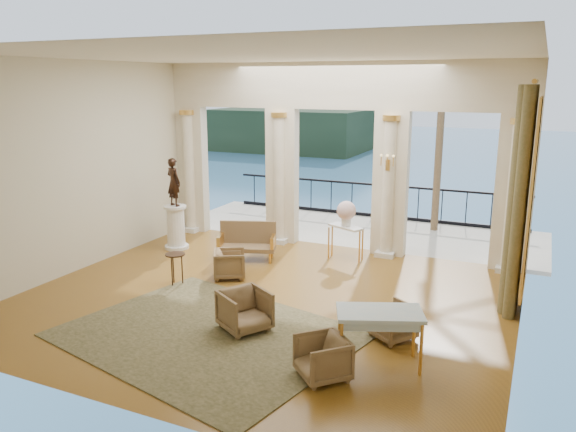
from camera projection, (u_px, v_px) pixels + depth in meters
The scene contains 23 objects.
floor at pixel (263, 300), 10.67m from camera, with size 9.00×9.00×0.00m, color #503213.
room_walls at pixel (230, 156), 9.01m from camera, with size 9.00×9.00×9.00m.
arcade at pixel (334, 144), 13.44m from camera, with size 9.00×0.56×4.50m.
terrace at pixel (357, 230), 15.81m from camera, with size 10.00×3.60×0.10m, color #B1A591.
balustrade at pixel (373, 204), 17.12m from camera, with size 9.00×0.06×1.03m.
palm_tree at pixel (443, 80), 14.74m from camera, with size 2.00×2.00×4.50m.
headland at pixel (297, 129), 85.39m from camera, with size 22.00×18.00×6.00m, color black.
sea at pixel (499, 170), 65.12m from camera, with size 160.00×160.00×0.00m, color #305E90.
curtain at pixel (519, 201), 9.79m from camera, with size 0.33×1.40×4.09m.
window_frame at pixel (531, 197), 9.70m from camera, with size 0.04×1.60×3.40m, color gold.
wall_sconce at pixel (388, 164), 12.68m from camera, with size 0.30×0.11×0.33m.
rug at pixel (207, 334), 9.19m from camera, with size 4.48×3.49×0.02m, color #35381D.
armchair_a at pixel (245, 309), 9.30m from camera, with size 0.73×0.69×0.76m, color #403418.
armchair_b at pixel (323, 356), 7.79m from camera, with size 0.65×0.61×0.67m, color #403418.
armchair_c at pixel (392, 320), 9.01m from camera, with size 0.61×0.57×0.63m, color #403418.
armchair_d at pixel (230, 263), 11.82m from camera, with size 0.64×0.60×0.66m, color #403418.
settee at pixel (247, 241), 13.04m from camera, with size 1.43×0.98×0.87m.
game_table at pixel (380, 317), 8.06m from camera, with size 1.39×1.08×0.84m.
pedestal at pixel (176, 228), 13.85m from camera, with size 0.59×0.59×1.08m.
statue at pixel (174, 182), 13.58m from camera, with size 0.43×0.28×1.17m, color black.
console_table at pixel (346, 232), 12.97m from camera, with size 0.90×0.65×0.80m.
urn at pixel (346, 212), 12.86m from camera, with size 0.44×0.44×0.58m.
side_table at pixel (175, 258), 11.36m from camera, with size 0.40×0.40×0.65m.
Camera 1 is at (4.59, -8.90, 4.05)m, focal length 35.00 mm.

